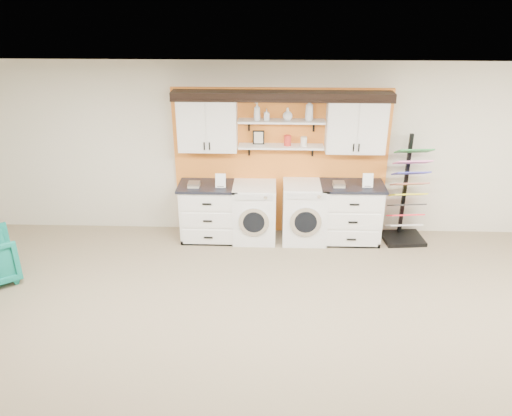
{
  "coord_description": "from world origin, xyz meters",
  "views": [
    {
      "loc": [
        -0.13,
        -3.64,
        3.87
      ],
      "look_at": [
        -0.34,
        2.3,
        1.16
      ],
      "focal_mm": 35.0,
      "sensor_mm": 36.0,
      "label": 1
    }
  ],
  "objects_px": {
    "base_cabinet_left": "(210,211)",
    "washer": "(255,212)",
    "base_cabinet_right": "(350,213)",
    "sample_rack": "(406,209)",
    "dryer": "(305,212)"
  },
  "relations": [
    {
      "from": "base_cabinet_left",
      "to": "base_cabinet_right",
      "type": "relative_size",
      "value": 0.96
    },
    {
      "from": "sample_rack",
      "to": "base_cabinet_left",
      "type": "bearing_deg",
      "value": 175.19
    },
    {
      "from": "washer",
      "to": "sample_rack",
      "type": "xyz_separation_m",
      "value": [
        2.42,
        0.04,
        0.07
      ]
    },
    {
      "from": "base_cabinet_left",
      "to": "sample_rack",
      "type": "distance_m",
      "value": 3.15
    },
    {
      "from": "base_cabinet_left",
      "to": "washer",
      "type": "distance_m",
      "value": 0.72
    },
    {
      "from": "base_cabinet_right",
      "to": "washer",
      "type": "height_order",
      "value": "base_cabinet_right"
    },
    {
      "from": "base_cabinet_left",
      "to": "dryer",
      "type": "xyz_separation_m",
      "value": [
        1.53,
        -0.0,
        0.02
      ]
    },
    {
      "from": "base_cabinet_left",
      "to": "dryer",
      "type": "distance_m",
      "value": 1.53
    },
    {
      "from": "dryer",
      "to": "sample_rack",
      "type": "bearing_deg",
      "value": 1.42
    },
    {
      "from": "base_cabinet_left",
      "to": "sample_rack",
      "type": "bearing_deg",
      "value": 0.67
    },
    {
      "from": "base_cabinet_left",
      "to": "base_cabinet_right",
      "type": "height_order",
      "value": "base_cabinet_right"
    },
    {
      "from": "base_cabinet_left",
      "to": "sample_rack",
      "type": "relative_size",
      "value": 0.55
    },
    {
      "from": "base_cabinet_right",
      "to": "washer",
      "type": "relative_size",
      "value": 1.06
    },
    {
      "from": "base_cabinet_right",
      "to": "washer",
      "type": "xyz_separation_m",
      "value": [
        -1.54,
        -0.0,
        -0.01
      ]
    },
    {
      "from": "dryer",
      "to": "sample_rack",
      "type": "height_order",
      "value": "sample_rack"
    }
  ]
}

